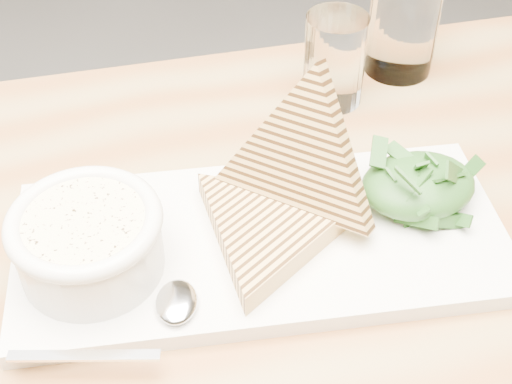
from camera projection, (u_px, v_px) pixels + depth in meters
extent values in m
cube|color=#9D7D4A|center=(329.00, 293.00, 0.62)|extent=(1.11, 0.75, 0.04)
cube|color=white|center=(262.00, 241.00, 0.62)|extent=(0.44, 0.24, 0.02)
cylinder|color=white|center=(90.00, 247.00, 0.58)|extent=(0.12, 0.12, 0.05)
cylinder|color=#FEE5B3|center=(84.00, 223.00, 0.56)|extent=(0.10, 0.10, 0.01)
torus|color=white|center=(84.00, 221.00, 0.56)|extent=(0.12, 0.12, 0.01)
ellipsoid|color=black|center=(418.00, 185.00, 0.64)|extent=(0.10, 0.08, 0.04)
ellipsoid|color=silver|center=(177.00, 302.00, 0.56)|extent=(0.04, 0.05, 0.01)
cube|color=silver|center=(84.00, 356.00, 0.52)|extent=(0.11, 0.04, 0.00)
cylinder|color=white|center=(334.00, 59.00, 0.76)|extent=(0.07, 0.07, 0.10)
cylinder|color=white|center=(403.00, 23.00, 0.80)|extent=(0.08, 0.08, 0.12)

